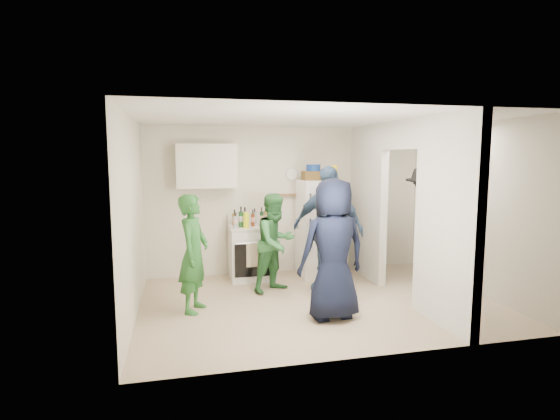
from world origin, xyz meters
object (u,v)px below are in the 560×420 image
object	(u,v)px
stove	(252,252)
fridge	(319,228)
person_denim	(327,229)
person_navy	(333,249)
person_green_left	(194,253)
blue_bowl	(313,168)
person_green_center	(276,243)
yellow_cup_stack_top	(335,173)
wicker_basket	(313,176)
person_nook	(427,225)

from	to	relation	value
stove	fridge	bearing A→B (deg)	-1.50
fridge	person_denim	size ratio (longest dim) A/B	0.86
person_navy	person_denim	bearing A→B (deg)	-111.72
person_green_left	person_navy	size ratio (longest dim) A/B	0.87
blue_bowl	person_navy	size ratio (longest dim) A/B	0.14
person_denim	fridge	bearing A→B (deg)	120.66
person_navy	person_green_left	bearing A→B (deg)	-27.43
person_green_center	blue_bowl	bearing A→B (deg)	12.40
person_denim	yellow_cup_stack_top	bearing A→B (deg)	104.22
stove	fridge	distance (m)	1.20
wicker_basket	person_denim	size ratio (longest dim) A/B	0.19
wicker_basket	person_green_center	xyz separation A→B (m)	(-0.80, -0.74, -0.95)
stove	person_green_center	bearing A→B (deg)	-71.47
person_green_left	person_navy	world-z (taller)	person_navy
blue_bowl	person_denim	xyz separation A→B (m)	(-0.05, -0.89, -0.88)
fridge	person_nook	bearing A→B (deg)	-29.91
person_denim	wicker_basket	bearing A→B (deg)	127.57
person_nook	wicker_basket	bearing A→B (deg)	-97.49
yellow_cup_stack_top	person_nook	size ratio (longest dim) A/B	0.13
wicker_basket	person_green_center	size ratio (longest dim) A/B	0.24
fridge	person_denim	xyz separation A→B (m)	(-0.15, -0.84, 0.13)
person_denim	person_green_left	bearing A→B (deg)	-126.13
person_navy	stove	bearing A→B (deg)	-76.90
fridge	person_navy	size ratio (longest dim) A/B	0.92
fridge	person_green_center	bearing A→B (deg)	-142.54
stove	person_navy	xyz separation A→B (m)	(0.69, -1.98, 0.43)
person_green_center	person_denim	world-z (taller)	person_denim
person_green_center	person_denim	xyz separation A→B (m)	(0.75, -0.15, 0.20)
person_green_left	person_nook	xyz separation A→B (m)	(3.61, 0.44, 0.18)
blue_bowl	person_green_left	world-z (taller)	blue_bowl
person_nook	yellow_cup_stack_top	bearing A→B (deg)	-98.59
yellow_cup_stack_top	person_nook	xyz separation A→B (m)	(1.27, -0.76, -0.79)
blue_bowl	person_green_left	distance (m)	2.65
person_denim	person_nook	bearing A→B (deg)	40.28
wicker_basket	person_navy	xyz separation A→B (m)	(-0.36, -2.00, -0.81)
wicker_basket	person_nook	xyz separation A→B (m)	(1.59, -0.91, -0.74)
person_navy	person_nook	world-z (taller)	person_nook
person_navy	person_nook	xyz separation A→B (m)	(1.95, 1.09, 0.07)
person_green_center	person_denim	bearing A→B (deg)	-41.34
stove	blue_bowl	world-z (taller)	blue_bowl
person_green_center	person_navy	bearing A→B (deg)	-100.79
blue_bowl	person_green_center	size ratio (longest dim) A/B	0.16
fridge	blue_bowl	distance (m)	1.02
yellow_cup_stack_top	blue_bowl	bearing A→B (deg)	154.89
fridge	person_green_center	size ratio (longest dim) A/B	1.10
fridge	person_green_left	distance (m)	2.49
wicker_basket	person_nook	world-z (taller)	person_nook
fridge	person_green_center	xyz separation A→B (m)	(-0.90, -0.69, -0.07)
person_denim	person_navy	distance (m)	1.15
stove	person_green_center	size ratio (longest dim) A/B	0.60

